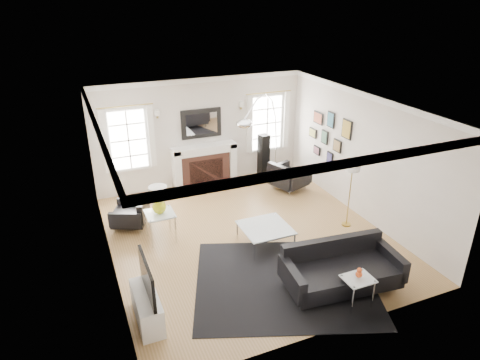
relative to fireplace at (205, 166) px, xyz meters
name	(u,v)px	position (x,y,z in m)	size (l,w,h in m)	color
floor	(248,236)	(0.00, -2.79, -0.54)	(6.00, 6.00, 0.00)	olive
back_wall	(201,132)	(0.00, 0.21, 0.86)	(5.50, 0.04, 2.80)	silver
front_wall	(335,255)	(0.00, -5.79, 0.86)	(5.50, 0.04, 2.80)	silver
left_wall	(104,199)	(-2.75, -2.79, 0.86)	(0.04, 6.00, 2.80)	silver
right_wall	(362,156)	(2.75, -2.79, 0.86)	(0.04, 6.00, 2.80)	silver
ceiling	(249,106)	(0.00, -2.79, 2.26)	(5.50, 6.00, 0.02)	white
crown_molding	(249,109)	(0.00, -2.79, 2.20)	(5.50, 6.00, 0.12)	white
fireplace	(205,166)	(0.00, 0.00, 0.00)	(1.70, 0.69, 1.11)	white
mantel_mirror	(201,124)	(0.00, 0.16, 1.11)	(1.05, 0.07, 0.75)	black
window_left	(128,140)	(-1.85, 0.16, 0.92)	(1.24, 0.15, 1.62)	white
window_right	(267,123)	(1.85, 0.16, 0.92)	(1.24, 0.15, 1.62)	white
gallery_wall	(328,134)	(2.72, -1.50, 0.99)	(0.04, 1.73, 1.29)	black
tv_unit	(147,303)	(-2.44, -4.49, -0.21)	(0.35, 1.00, 1.09)	white
area_rug	(284,282)	(-0.02, -4.47, -0.54)	(3.11, 2.59, 0.01)	black
sofa	(340,269)	(0.80, -4.93, -0.19)	(2.09, 1.12, 0.66)	black
armchair_left	(132,214)	(-2.15, -1.44, -0.24)	(0.96, 1.01, 0.54)	black
armchair_right	(287,177)	(1.88, -1.06, -0.21)	(1.04, 1.10, 0.60)	black
coffee_table	(265,228)	(0.19, -3.24, -0.15)	(0.94, 0.94, 0.42)	silver
side_table_left	(160,218)	(-1.70, -2.23, -0.03)	(0.57, 0.57, 0.62)	silver
nesting_table	(358,284)	(0.78, -5.44, -0.13)	(0.48, 0.40, 0.53)	silver
gourd_lamp	(158,198)	(-1.70, -2.23, 0.42)	(0.37, 0.37, 0.59)	yellow
orange_vase	(359,273)	(0.78, -5.44, 0.08)	(0.11, 0.11, 0.18)	#DD4E1C
arc_floor_lamp	(262,138)	(1.25, -0.78, 0.84)	(1.81, 1.68, 2.56)	silver
stick_floor_lamp	(353,168)	(2.20, -3.20, 0.81)	(0.32, 0.32, 1.56)	#A28738
speaker_tower	(264,157)	(1.63, -0.14, 0.07)	(0.25, 0.25, 1.23)	black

